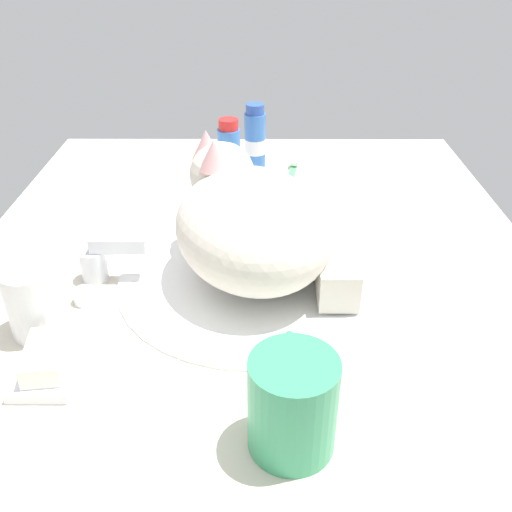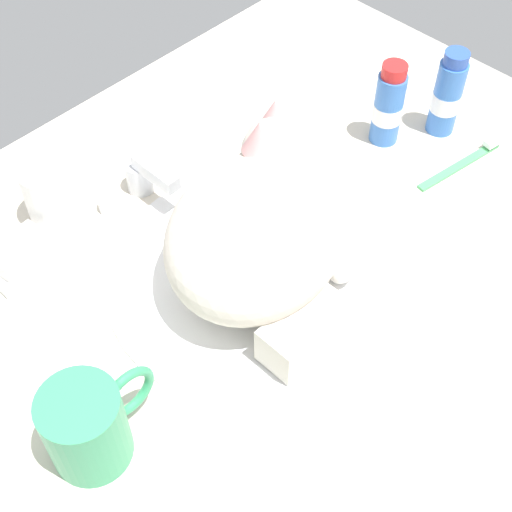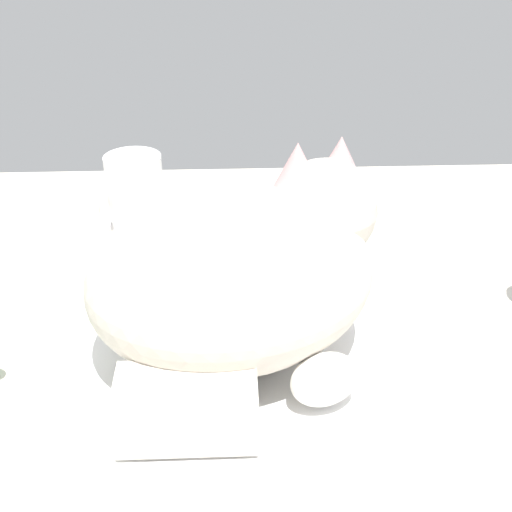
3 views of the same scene
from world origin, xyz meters
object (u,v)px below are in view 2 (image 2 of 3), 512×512
object	(u,v)px
toothpaste_bottle	(388,106)
mouthwash_bottle	(449,96)
rinse_cup	(51,194)
toothbrush	(464,161)
cat	(262,227)
faucet	(144,177)
coffee_mug	(88,426)
soap_bar	(19,251)

from	to	relation	value
toothpaste_bottle	mouthwash_bottle	world-z (taller)	mouthwash_bottle
rinse_cup	toothbrush	world-z (taller)	rinse_cup
cat	mouthwash_bottle	xyz separation A→B (cm)	(36.56, -0.43, -2.14)
cat	toothbrush	distance (cm)	34.43
rinse_cup	toothbrush	xyz separation A→B (cm)	(44.81, -31.73, -3.78)
faucet	coffee_mug	world-z (taller)	coffee_mug
coffee_mug	toothbrush	bearing A→B (deg)	-2.79
cat	soap_bar	size ratio (longest dim) A/B	4.12
toothpaste_bottle	soap_bar	bearing A→B (deg)	160.49
coffee_mug	toothbrush	distance (cm)	61.18
toothpaste_bottle	toothbrush	world-z (taller)	toothpaste_bottle
soap_bar	toothpaste_bottle	distance (cm)	51.74
soap_bar	toothbrush	world-z (taller)	soap_bar
rinse_cup	soap_bar	bearing A→B (deg)	-156.22
cat	rinse_cup	distance (cm)	27.86
cat	coffee_mug	distance (cm)	28.52
coffee_mug	toothpaste_bottle	world-z (taller)	toothpaste_bottle
faucet	cat	bearing A→B (deg)	-87.35
soap_bar	toothpaste_bottle	bearing A→B (deg)	-19.51
cat	soap_bar	world-z (taller)	cat
faucet	toothbrush	bearing A→B (deg)	-38.77
toothpaste_bottle	cat	bearing A→B (deg)	-171.53
coffee_mug	mouthwash_bottle	distance (cm)	64.74
cat	coffee_mug	world-z (taller)	cat
faucet	cat	distance (cm)	21.04
toothbrush	coffee_mug	bearing A→B (deg)	177.21
toothpaste_bottle	toothbrush	bearing A→B (deg)	-72.41
faucet	coffee_mug	size ratio (longest dim) A/B	1.07
coffee_mug	toothbrush	xyz separation A→B (cm)	(60.95, -2.97, -4.42)
soap_bar	mouthwash_bottle	world-z (taller)	mouthwash_bottle
rinse_cup	toothbrush	bearing A→B (deg)	-35.30
rinse_cup	toothpaste_bottle	distance (cm)	46.10
soap_bar	rinse_cup	bearing A→B (deg)	23.78
faucet	soap_bar	xyz separation A→B (cm)	(-18.42, 1.30, -0.26)
mouthwash_bottle	soap_bar	bearing A→B (deg)	158.49
rinse_cup	toothpaste_bottle	xyz separation A→B (cm)	(41.25, -20.51, 1.46)
soap_bar	cat	bearing A→B (deg)	-48.15
coffee_mug	rinse_cup	distance (cm)	32.98
faucet	cat	xyz separation A→B (cm)	(0.94, -20.30, 5.45)
toothpaste_bottle	mouthwash_bottle	bearing A→B (deg)	-33.50
toothpaste_bottle	toothbrush	size ratio (longest dim) A/B	0.84
coffee_mug	toothbrush	size ratio (longest dim) A/B	0.85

